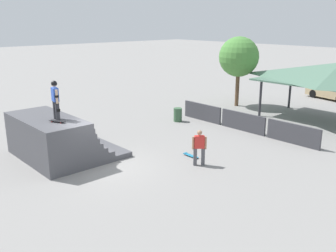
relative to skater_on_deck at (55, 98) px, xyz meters
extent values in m
plane|color=gray|center=(1.82, 1.05, -2.94)|extent=(160.00, 160.00, 0.00)
cube|color=#4C4C51|center=(-0.67, 0.77, -2.82)|extent=(4.60, 4.05, 0.24)
cube|color=#4C4C51|center=(-0.67, 0.30, -2.58)|extent=(4.60, 3.10, 0.24)
cube|color=#4C4C51|center=(-0.67, 0.12, -2.33)|extent=(4.60, 2.76, 0.24)
cube|color=#4C4C51|center=(-0.67, 0.01, -2.09)|extent=(4.60, 2.52, 0.24)
cube|color=#4C4C51|center=(-0.67, -0.08, -1.84)|extent=(4.60, 2.36, 0.24)
cube|color=#4C4C51|center=(-0.67, -0.14, -1.60)|extent=(4.60, 2.24, 0.24)
cube|color=#4C4C51|center=(-0.67, -0.18, -1.35)|extent=(4.60, 2.16, 0.24)
cube|color=#4C4C51|center=(-0.67, -0.20, -1.11)|extent=(4.60, 2.11, 0.24)
cylinder|color=silver|center=(-0.67, 0.84, -1.02)|extent=(4.51, 0.07, 0.07)
cube|color=#2D2D33|center=(0.18, -0.04, -0.57)|extent=(0.18, 0.18, 0.82)
cube|color=black|center=(0.18, -0.01, -0.52)|extent=(0.22, 0.17, 0.12)
cube|color=#2D2D33|center=(-0.18, 0.03, -0.57)|extent=(0.18, 0.18, 0.82)
cube|color=black|center=(-0.17, 0.06, -0.52)|extent=(0.22, 0.17, 0.12)
cube|color=blue|center=(0.00, 0.00, 0.13)|extent=(0.48, 0.31, 0.58)
cylinder|color=beige|center=(0.27, -0.06, 0.09)|extent=(0.13, 0.13, 0.58)
cylinder|color=black|center=(0.27, -0.06, 0.10)|extent=(0.19, 0.19, 0.09)
cylinder|color=beige|center=(-0.27, 0.05, 0.09)|extent=(0.13, 0.13, 0.58)
cylinder|color=black|center=(-0.27, 0.05, 0.10)|extent=(0.19, 0.19, 0.09)
sphere|color=beige|center=(0.00, 0.00, 0.57)|extent=(0.23, 0.23, 0.23)
sphere|color=black|center=(0.00, 0.00, 0.60)|extent=(0.25, 0.25, 0.25)
cylinder|color=red|center=(0.61, -0.04, -0.96)|extent=(0.06, 0.05, 0.05)
cylinder|color=red|center=(0.67, -0.17, -0.96)|extent=(0.06, 0.05, 0.05)
cylinder|color=red|center=(0.19, -0.23, -0.96)|extent=(0.06, 0.05, 0.05)
cylinder|color=red|center=(0.25, -0.36, -0.96)|extent=(0.06, 0.05, 0.05)
cube|color=black|center=(0.43, -0.20, -0.92)|extent=(0.76, 0.49, 0.02)
cube|color=black|center=(0.74, -0.06, -0.90)|extent=(0.16, 0.22, 0.02)
cube|color=#4C4C51|center=(4.32, 4.21, -2.55)|extent=(0.21, 0.21, 0.79)
cube|color=#4C4C51|center=(4.55, 4.47, -2.55)|extent=(0.21, 0.21, 0.79)
cube|color=red|center=(4.43, 4.34, -1.88)|extent=(0.44, 0.46, 0.56)
cylinder|color=#A87A5B|center=(4.26, 4.14, -1.92)|extent=(0.15, 0.15, 0.56)
cylinder|color=#A87A5B|center=(4.61, 4.54, -1.92)|extent=(0.15, 0.15, 0.56)
sphere|color=#A87A5B|center=(4.43, 4.34, -1.45)|extent=(0.22, 0.22, 0.22)
cylinder|color=red|center=(3.21, 4.75, -2.92)|extent=(0.05, 0.03, 0.05)
cylinder|color=red|center=(3.21, 4.89, -2.92)|extent=(0.05, 0.03, 0.05)
cylinder|color=red|center=(3.73, 4.75, -2.92)|extent=(0.05, 0.03, 0.05)
cylinder|color=red|center=(3.73, 4.89, -2.92)|extent=(0.05, 0.03, 0.05)
cube|color=teal|center=(3.47, 4.82, -2.88)|extent=(0.83, 0.21, 0.02)
cube|color=teal|center=(3.09, 4.82, -2.86)|extent=(0.10, 0.20, 0.02)
cube|color=#3D3D42|center=(-0.73, 10.10, -2.42)|extent=(2.98, 0.12, 1.05)
cube|color=#3D3D42|center=(2.44, 10.10, -2.42)|extent=(2.98, 0.12, 1.05)
cube|color=#3D3D42|center=(5.61, 10.10, -2.42)|extent=(2.98, 0.12, 1.05)
cylinder|color=#2D2D33|center=(1.10, 13.68, -1.77)|extent=(0.16, 0.16, 2.35)
cylinder|color=#2D2D33|center=(1.10, 17.32, -1.77)|extent=(0.16, 0.16, 2.35)
cylinder|color=brown|center=(-1.88, 15.07, -1.66)|extent=(0.28, 0.28, 2.57)
sphere|color=#4C893D|center=(-1.88, 15.07, 0.66)|extent=(2.87, 2.87, 2.87)
cylinder|color=#385B3D|center=(-1.56, 8.73, -2.52)|extent=(0.52, 0.52, 0.85)
cube|color=tan|center=(1.81, 22.66, -2.46)|extent=(4.31, 2.44, 0.62)
cube|color=#283342|center=(1.70, 22.68, -1.92)|extent=(2.13, 1.73, 0.46)
cube|color=tan|center=(1.70, 22.68, -1.69)|extent=(2.04, 1.68, 0.04)
cylinder|color=black|center=(0.74, 23.64, -2.62)|extent=(0.67, 0.33, 0.64)
cylinder|color=black|center=(0.44, 22.19, -2.62)|extent=(0.67, 0.33, 0.64)
camera|label=1|loc=(14.93, -6.94, 3.19)|focal=40.00mm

